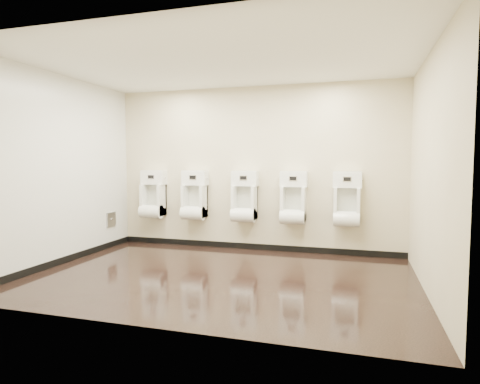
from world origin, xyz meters
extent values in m
cube|color=black|center=(0.00, 0.00, 0.00)|extent=(5.00, 3.50, 0.00)
cube|color=white|center=(0.00, 0.00, 2.80)|extent=(5.00, 3.50, 0.00)
cube|color=beige|center=(0.00, 1.75, 1.40)|extent=(5.00, 0.02, 2.80)
cube|color=beige|center=(0.00, -1.75, 1.40)|extent=(5.00, 0.02, 2.80)
cube|color=beige|center=(-2.50, 0.00, 1.40)|extent=(0.02, 3.50, 2.80)
cube|color=beige|center=(2.50, 0.00, 1.40)|extent=(0.02, 3.50, 2.80)
cube|color=white|center=(-2.50, 0.00, 1.40)|extent=(0.01, 3.50, 2.80)
cube|color=black|center=(0.00, 1.74, 0.05)|extent=(5.00, 0.02, 0.10)
cube|color=black|center=(-2.49, 0.00, 0.05)|extent=(0.02, 3.50, 0.10)
cube|color=#9E9EA3|center=(-2.48, 1.20, 0.50)|extent=(0.03, 0.25, 0.25)
cylinder|color=silver|center=(-2.46, 1.20, 0.50)|extent=(0.02, 0.04, 0.04)
cube|color=white|center=(-1.86, 1.61, 0.83)|extent=(0.40, 0.29, 0.56)
cube|color=silver|center=(-1.86, 1.70, 0.87)|extent=(0.30, 0.01, 0.44)
cylinder|color=white|center=(-1.86, 1.53, 0.62)|extent=(0.40, 0.24, 0.24)
cube|color=white|center=(-1.86, 1.64, 1.23)|extent=(0.44, 0.21, 0.24)
cube|color=black|center=(-1.86, 1.53, 1.25)|extent=(0.11, 0.01, 0.06)
cube|color=silver|center=(-1.86, 1.54, 1.25)|extent=(0.13, 0.01, 0.08)
cylinder|color=silver|center=(-1.64, 1.64, 1.23)|extent=(0.01, 0.03, 0.03)
cube|color=white|center=(-1.05, 1.61, 0.83)|extent=(0.40, 0.29, 0.56)
cube|color=silver|center=(-1.05, 1.70, 0.87)|extent=(0.30, 0.01, 0.44)
cylinder|color=white|center=(-1.05, 1.53, 0.62)|extent=(0.40, 0.24, 0.24)
cube|color=white|center=(-1.05, 1.64, 1.23)|extent=(0.44, 0.21, 0.24)
cube|color=black|center=(-1.05, 1.53, 1.25)|extent=(0.11, 0.01, 0.06)
cube|color=silver|center=(-1.05, 1.54, 1.25)|extent=(0.13, 0.01, 0.08)
cylinder|color=silver|center=(-0.82, 1.64, 1.23)|extent=(0.01, 0.03, 0.03)
cube|color=white|center=(-0.13, 1.61, 0.83)|extent=(0.40, 0.29, 0.56)
cube|color=silver|center=(-0.13, 1.70, 0.87)|extent=(0.30, 0.01, 0.44)
cylinder|color=white|center=(-0.13, 1.53, 0.62)|extent=(0.40, 0.24, 0.24)
cube|color=white|center=(-0.13, 1.64, 1.23)|extent=(0.44, 0.21, 0.24)
cube|color=black|center=(-0.13, 1.53, 1.25)|extent=(0.11, 0.01, 0.06)
cube|color=silver|center=(-0.13, 1.54, 1.25)|extent=(0.13, 0.01, 0.08)
cylinder|color=silver|center=(0.10, 1.64, 1.23)|extent=(0.01, 0.03, 0.03)
cube|color=white|center=(0.71, 1.61, 0.83)|extent=(0.40, 0.29, 0.56)
cube|color=silver|center=(0.71, 1.70, 0.87)|extent=(0.30, 0.01, 0.44)
cylinder|color=white|center=(0.71, 1.53, 0.62)|extent=(0.40, 0.24, 0.24)
cube|color=white|center=(0.71, 1.64, 1.23)|extent=(0.44, 0.21, 0.24)
cube|color=black|center=(0.71, 1.53, 1.25)|extent=(0.11, 0.01, 0.06)
cube|color=silver|center=(0.71, 1.54, 1.25)|extent=(0.13, 0.01, 0.08)
cylinder|color=silver|center=(0.94, 1.64, 1.23)|extent=(0.01, 0.03, 0.03)
cube|color=white|center=(1.56, 1.61, 0.83)|extent=(0.40, 0.29, 0.56)
cube|color=silver|center=(1.56, 1.70, 0.87)|extent=(0.30, 0.01, 0.44)
cylinder|color=white|center=(1.56, 1.53, 0.62)|extent=(0.40, 0.24, 0.24)
cube|color=white|center=(1.56, 1.64, 1.23)|extent=(0.44, 0.21, 0.24)
cube|color=black|center=(1.56, 1.53, 1.25)|extent=(0.11, 0.01, 0.06)
cube|color=silver|center=(1.56, 1.54, 1.25)|extent=(0.13, 0.01, 0.08)
cylinder|color=silver|center=(1.79, 1.64, 1.23)|extent=(0.01, 0.03, 0.03)
camera|label=1|loc=(1.72, -4.93, 1.51)|focal=30.00mm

